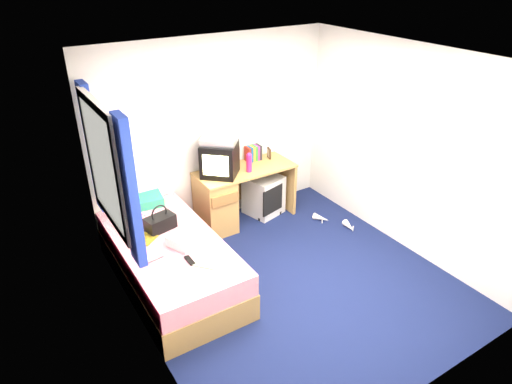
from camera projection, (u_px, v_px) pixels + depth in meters
ground at (291, 282)px, 5.02m from camera, size 3.40×3.40×0.00m
room_shell at (296, 161)px, 4.34m from camera, size 3.40×3.40×3.40m
bed at (171, 262)px, 4.90m from camera, size 1.01×2.00×0.54m
pillow at (141, 201)px, 5.42m from camera, size 0.52×0.38×0.11m
desk at (227, 197)px, 5.90m from camera, size 1.30×0.55×0.75m
storage_cube at (264, 195)px, 6.24m from camera, size 0.53×0.53×0.54m
crt_tv at (220, 159)px, 5.61m from camera, size 0.57×0.57×0.42m
vcr at (219, 140)px, 5.50m from camera, size 0.51×0.50×0.08m
book_row at (253, 153)px, 6.06m from camera, size 0.20×0.13×0.20m
picture_frame at (269, 153)px, 6.14m from camera, size 0.06×0.12×0.14m
pink_water_bottle at (249, 163)px, 5.74m from camera, size 0.09×0.09×0.23m
aerosol_can at (236, 161)px, 5.85m from camera, size 0.06×0.06×0.18m
handbag at (160, 222)px, 4.93m from camera, size 0.35×0.24×0.30m
towel at (187, 238)px, 4.71m from camera, size 0.42×0.39×0.11m
magazine at (142, 238)px, 4.80m from camera, size 0.33×0.35×0.01m
water_bottle at (154, 256)px, 4.47m from camera, size 0.21×0.10×0.07m
colour_swatch_fan at (204, 266)px, 4.38m from camera, size 0.19×0.21×0.01m
remote_control at (190, 260)px, 4.45m from camera, size 0.05×0.16×0.02m
window_assembly at (108, 167)px, 4.30m from camera, size 0.11×1.42×1.40m
white_heels at (335, 222)px, 6.05m from camera, size 0.33×0.59×0.09m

